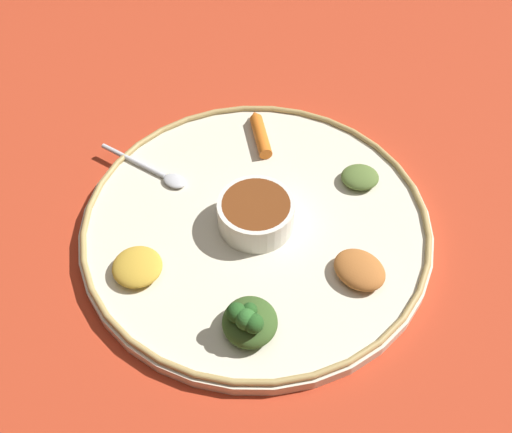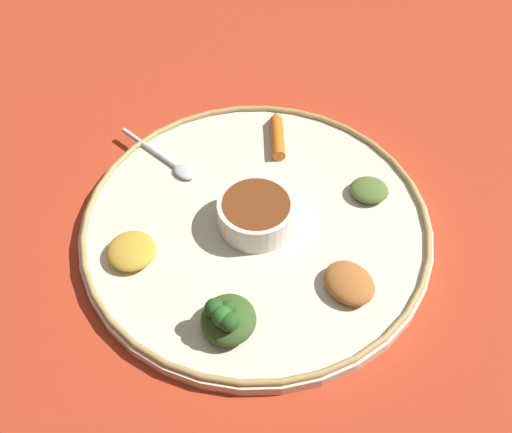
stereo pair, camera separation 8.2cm
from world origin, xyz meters
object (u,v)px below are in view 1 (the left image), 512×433
(center_bowl, at_px, (256,213))
(spoon, at_px, (157,172))
(greens_pile, at_px, (249,321))
(carrot_near_spoon, at_px, (260,133))

(center_bowl, xyz_separation_m, spoon, (-0.04, -0.16, -0.02))
(greens_pile, height_order, carrot_near_spoon, greens_pile)
(center_bowl, bearing_deg, carrot_near_spoon, -164.57)
(greens_pile, bearing_deg, carrot_near_spoon, -165.00)
(spoon, xyz_separation_m, greens_pile, (0.19, 0.20, 0.02))
(greens_pile, xyz_separation_m, carrot_near_spoon, (-0.31, -0.08, -0.01))
(spoon, bearing_deg, greens_pile, 45.48)
(spoon, height_order, carrot_near_spoon, carrot_near_spoon)
(spoon, distance_m, greens_pile, 0.28)
(greens_pile, relative_size, carrot_near_spoon, 0.90)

